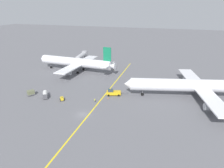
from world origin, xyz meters
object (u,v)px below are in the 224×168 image
pushback_tug (113,92)px  gse_container_dolly_flat (31,93)px  traffic_cone_wingtip_port (108,98)px  jet_bridge (82,55)px  airliner_at_gate_left (76,62)px  ground_crew_ramp_agent_by_cones (95,100)px  gse_gpu_cart_small (62,99)px  gse_fuel_bowser_stubby (45,95)px  airliner_being_pushed (196,86)px

pushback_tug → gse_container_dolly_flat: size_ratio=2.35×
pushback_tug → traffic_cone_wingtip_port: size_ratio=15.23×
pushback_tug → jet_bridge: jet_bridge is taller
airliner_at_gate_left → ground_crew_ramp_agent_by_cones: airliner_at_gate_left is taller
airliner_at_gate_left → pushback_tug: bearing=-39.9°
pushback_tug → traffic_cone_wingtip_port: 4.52m
gse_container_dolly_flat → jet_bridge: (-2.82, 56.65, 3.23)m
gse_gpu_cart_small → gse_container_dolly_flat: size_ratio=0.68×
gse_gpu_cart_small → gse_fuel_bowser_stubby: gse_fuel_bowser_stubby is taller
gse_fuel_bowser_stubby → ground_crew_ramp_agent_by_cones: gse_fuel_bowser_stubby is taller
airliner_at_gate_left → jet_bridge: bearing=106.5°
airliner_being_pushed → pushback_tug: (-32.84, -8.38, -3.87)m
airliner_at_gate_left → traffic_cone_wingtip_port: (29.24, -29.48, -5.13)m
gse_container_dolly_flat → gse_fuel_bowser_stubby: bearing=-2.3°
gse_gpu_cart_small → airliner_at_gate_left: bearing=108.2°
airliner_being_pushed → pushback_tug: airliner_being_pushed is taller
traffic_cone_wingtip_port → jet_bridge: jet_bridge is taller
ground_crew_ramp_agent_by_cones → gse_gpu_cart_small: bearing=-169.4°
jet_bridge → gse_container_dolly_flat: bearing=-87.2°
airliner_being_pushed → gse_fuel_bowser_stubby: airliner_being_pushed is taller
gse_fuel_bowser_stubby → ground_crew_ramp_agent_by_cones: size_ratio=3.15×
ground_crew_ramp_agent_by_cones → traffic_cone_wingtip_port: (4.04, 4.37, -0.56)m
traffic_cone_wingtip_port → gse_fuel_bowser_stubby: bearing=-165.4°
pushback_tug → gse_gpu_cart_small: size_ratio=3.46×
pushback_tug → jet_bridge: size_ratio=0.55×
gse_fuel_bowser_stubby → ground_crew_ramp_agent_by_cones: bearing=5.9°
traffic_cone_wingtip_port → jet_bridge: bearing=125.1°
airliner_at_gate_left → airliner_being_pushed: size_ratio=0.85×
airliner_at_gate_left → gse_container_dolly_flat: (-3.39, -35.77, -4.23)m
pushback_tug → airliner_at_gate_left: bearing=140.1°
airliner_being_pushed → gse_gpu_cart_small: bearing=-159.0°
airliner_being_pushed → traffic_cone_wingtip_port: airliner_being_pushed is taller
airliner_at_gate_left → traffic_cone_wingtip_port: airliner_at_gate_left is taller
jet_bridge → gse_gpu_cart_small: bearing=-72.4°
gse_fuel_bowser_stubby → pushback_tug: bearing=22.6°
pushback_tug → gse_gpu_cart_small: 21.36m
gse_gpu_cart_small → jet_bridge: jet_bridge is taller
jet_bridge → airliner_being_pushed: bearing=-28.6°
gse_fuel_bowser_stubby → traffic_cone_wingtip_port: gse_fuel_bowser_stubby is taller
airliner_at_gate_left → gse_fuel_bowser_stubby: size_ratio=9.52×
airliner_being_pushed → gse_fuel_bowser_stubby: (-59.01, -19.29, -3.78)m
gse_gpu_cart_small → traffic_cone_wingtip_port: size_ratio=4.40×
airliner_being_pushed → gse_container_dolly_flat: bearing=-164.0°
gse_fuel_bowser_stubby → traffic_cone_wingtip_port: 26.15m
airliner_being_pushed → gse_fuel_bowser_stubby: 62.19m
gse_fuel_bowser_stubby → ground_crew_ramp_agent_by_cones: 21.37m
airliner_being_pushed → gse_container_dolly_flat: 69.12m
airliner_at_gate_left → traffic_cone_wingtip_port: bearing=-45.2°
ground_crew_ramp_agent_by_cones → jet_bridge: (-31.40, 54.73, 3.57)m
airliner_at_gate_left → airliner_being_pushed: 65.15m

